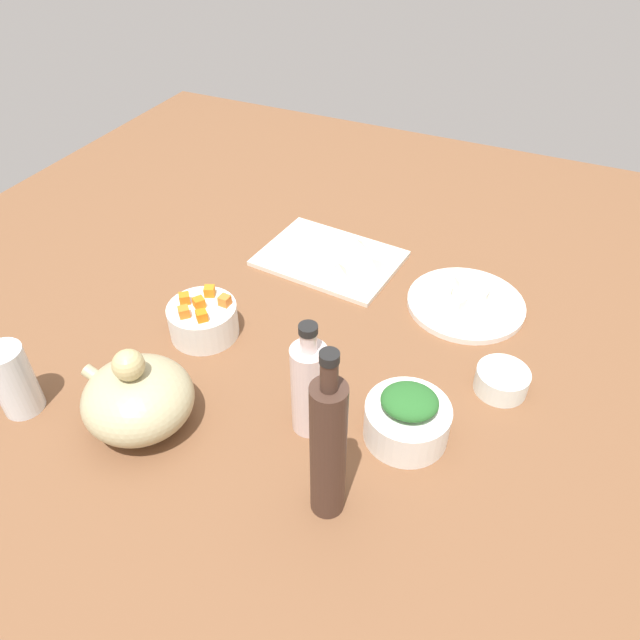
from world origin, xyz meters
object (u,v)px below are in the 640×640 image
object	(u,v)px
bowl_small_side	(502,380)
bottle_0	(309,387)
plate_tofu	(466,304)
cutting_board	(330,258)
bowl_carrots	(203,320)
bottle_1	(328,449)
drinking_glass_0	(13,380)
teapot	(138,398)
bowl_greens	(407,422)

from	to	relation	value
bowl_small_side	bottle_0	xyz separation A→B (cm)	(25.11, 19.79, 6.51)
plate_tofu	bottle_0	distance (cm)	42.12
cutting_board	bowl_carrots	xyz separation A→B (cm)	(11.15, 30.60, 2.55)
plate_tofu	bottle_1	world-z (taller)	bottle_1
bottle_0	plate_tofu	bearing A→B (deg)	-110.73
drinking_glass_0	bowl_small_side	bearing A→B (deg)	-152.45
plate_tofu	drinking_glass_0	xyz separation A→B (cm)	(57.37, 54.29, 5.47)
cutting_board	bowl_small_side	size ratio (longest dim) A/B	3.26
drinking_glass_0	teapot	bearing A→B (deg)	-164.20
cutting_board	bottle_1	distance (cm)	59.61
drinking_glass_0	bowl_greens	bearing A→B (deg)	-160.69
bowl_greens	bowl_small_side	world-z (taller)	bowl_greens
bowl_small_side	teapot	bearing A→B (deg)	31.61
plate_tofu	teapot	bearing A→B (deg)	51.97
cutting_board	teapot	size ratio (longest dim) A/B	1.54
bottle_1	drinking_glass_0	size ratio (longest dim) A/B	2.35
cutting_board	bowl_small_side	distance (cm)	46.04
cutting_board	bowl_greens	world-z (taller)	bowl_greens
plate_tofu	teapot	size ratio (longest dim) A/B	1.22
bowl_small_side	drinking_glass_0	bearing A→B (deg)	27.55
drinking_glass_0	bowl_carrots	bearing A→B (deg)	-121.26
plate_tofu	bowl_small_side	size ratio (longest dim) A/B	2.59
bowl_small_side	teapot	distance (cm)	57.28
bowl_small_side	teapot	xyz separation A→B (cm)	(48.69, 29.97, 3.51)
bowl_greens	bowl_small_side	size ratio (longest dim) A/B	1.49
cutting_board	drinking_glass_0	distance (cm)	63.98
cutting_board	bowl_carrots	size ratio (longest dim) A/B	2.28
bowl_carrots	teapot	bearing A→B (deg)	97.44
teapot	bowl_small_side	bearing A→B (deg)	-148.39
bowl_small_side	bottle_1	bearing A→B (deg)	61.70
bottle_1	teapot	bearing A→B (deg)	-2.61
teapot	bottle_0	bearing A→B (deg)	-156.65
bowl_small_side	bottle_0	size ratio (longest dim) A/B	0.42
cutting_board	bowl_small_side	xyz separation A→B (cm)	(-40.35, 22.12, 1.48)
plate_tofu	bottle_1	size ratio (longest dim) A/B	0.78
teapot	plate_tofu	bearing A→B (deg)	-128.03
bowl_small_side	bottle_0	bearing A→B (deg)	38.24
plate_tofu	bowl_small_side	distance (cm)	21.65
plate_tofu	bottle_0	bearing A→B (deg)	69.27
bowl_carrots	drinking_glass_0	distance (cm)	31.63
plate_tofu	bowl_carrots	distance (cm)	49.39
bowl_carrots	cutting_board	bearing A→B (deg)	-110.03
teapot	bowl_carrots	bearing A→B (deg)	-82.56
plate_tofu	teapot	world-z (taller)	teapot
bowl_small_side	bottle_1	size ratio (longest dim) A/B	0.30
bowl_greens	bottle_0	bearing A→B (deg)	17.00
bowl_carrots	bottle_0	xyz separation A→B (cm)	(-26.40, 11.31, 5.44)
bowl_greens	teapot	distance (cm)	40.36
bottle_0	drinking_glass_0	distance (cm)	45.56
plate_tofu	bowl_small_side	xyz separation A→B (cm)	(-10.47, 18.91, 1.38)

